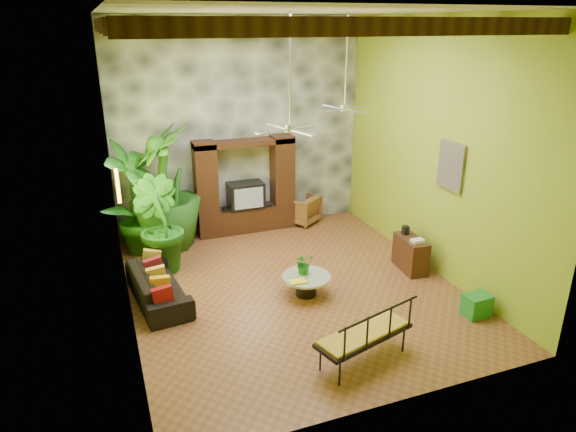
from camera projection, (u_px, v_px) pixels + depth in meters
name	position (u px, v px, depth m)	size (l,w,h in m)	color
ground	(292.00, 287.00, 9.98)	(7.00, 7.00, 0.00)	brown
ceiling	(293.00, 11.00, 8.21)	(6.00, 7.00, 0.02)	silver
back_wall	(239.00, 127.00, 12.15)	(6.00, 0.02, 5.00)	#98AC27
left_wall	(116.00, 180.00, 8.10)	(0.02, 7.00, 5.00)	#98AC27
right_wall	(435.00, 149.00, 10.09)	(0.02, 7.00, 5.00)	#98AC27
stone_accent_wall	(240.00, 128.00, 12.10)	(5.98, 0.10, 4.98)	#3E4246
ceiling_beams	(293.00, 25.00, 8.29)	(5.95, 5.36, 0.22)	#321C0F
entertainment_center	(245.00, 193.00, 12.38)	(2.40, 0.55, 2.30)	black
ceiling_fan_front	(290.00, 116.00, 8.36)	(1.28, 1.28, 1.86)	#BBBBC0
ceiling_fan_back	(345.00, 98.00, 10.35)	(1.28, 1.28, 1.86)	#BBBBC0
wall_art_mask	(118.00, 186.00, 9.13)	(0.06, 0.32, 0.55)	gold
wall_art_painting	(451.00, 166.00, 9.62)	(0.06, 0.70, 0.90)	navy
sofa	(158.00, 286.00, 9.42)	(2.04, 0.80, 0.60)	black
wicker_armchair	(302.00, 209.00, 13.08)	(0.77, 0.80, 0.72)	olive
tall_plant_a	(134.00, 199.00, 11.01)	(1.34, 0.91, 2.55)	#1F661B
tall_plant_b	(158.00, 225.00, 10.36)	(1.09, 0.88, 1.98)	#1B5817
tall_plant_c	(164.00, 188.00, 11.34)	(1.57, 1.57, 2.80)	#245D18
coffee_table	(306.00, 283.00, 9.61)	(0.91, 0.91, 0.40)	black
centerpiece_plant	(304.00, 264.00, 9.59)	(0.36, 0.31, 0.40)	#1E6B1C
yellow_tray	(298.00, 281.00, 9.32)	(0.29, 0.20, 0.03)	gold
iron_bench	(367.00, 333.00, 7.56)	(1.66, 0.99, 0.57)	black
side_console	(410.00, 254.00, 10.58)	(0.39, 0.87, 0.70)	#382012
green_bin	(477.00, 305.00, 8.96)	(0.45, 0.34, 0.39)	#1D6E34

